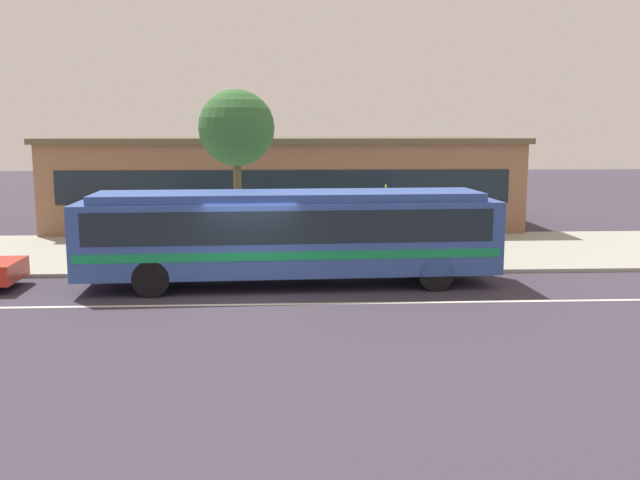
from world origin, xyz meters
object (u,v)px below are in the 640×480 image
object	(u,v)px
transit_bus	(290,231)
street_tree_near_stop	(236,129)
pedestrian_waiting_near_sign	(206,239)
bus_stop_sign	(385,215)

from	to	relation	value
transit_bus	street_tree_near_stop	distance (m)	5.66
transit_bus	street_tree_near_stop	bearing A→B (deg)	111.43
transit_bus	pedestrian_waiting_near_sign	size ratio (longest dim) A/B	7.18
transit_bus	bus_stop_sign	distance (m)	3.65
street_tree_near_stop	transit_bus	bearing A→B (deg)	-68.57
transit_bus	pedestrian_waiting_near_sign	bearing A→B (deg)	145.03
pedestrian_waiting_near_sign	bus_stop_sign	bearing A→B (deg)	2.34
bus_stop_sign	pedestrian_waiting_near_sign	bearing A→B (deg)	-177.66
bus_stop_sign	street_tree_near_stop	xyz separation A→B (m)	(-4.80, 2.50, 2.68)
bus_stop_sign	transit_bus	bearing A→B (deg)	-146.03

